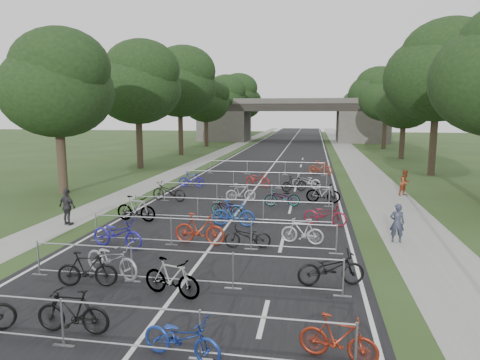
{
  "coord_description": "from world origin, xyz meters",
  "views": [
    {
      "loc": [
        3.7,
        -7.82,
        5.06
      ],
      "look_at": [
        -0.44,
        16.27,
        1.1
      ],
      "focal_mm": 32.0,
      "sensor_mm": 36.0,
      "label": 1
    }
  ],
  "objects_px": {
    "pedestrian_a": "(397,223)",
    "pedestrian_c": "(67,207)",
    "overpass_bridge": "(292,120)",
    "bike_1": "(73,312)",
    "bike_2": "(182,338)",
    "pedestrian_b": "(405,183)"
  },
  "relations": [
    {
      "from": "pedestrian_c",
      "to": "bike_1",
      "type": "bearing_deg",
      "value": 141.83
    },
    {
      "from": "pedestrian_a",
      "to": "pedestrian_c",
      "type": "height_order",
      "value": "pedestrian_c"
    },
    {
      "from": "pedestrian_a",
      "to": "pedestrian_c",
      "type": "bearing_deg",
      "value": 1.43
    },
    {
      "from": "pedestrian_a",
      "to": "pedestrian_c",
      "type": "xyz_separation_m",
      "value": [
        -14.0,
        0.16,
        0.06
      ]
    },
    {
      "from": "pedestrian_b",
      "to": "pedestrian_c",
      "type": "xyz_separation_m",
      "value": [
        -16.23,
        -9.66,
        0.05
      ]
    },
    {
      "from": "overpass_bridge",
      "to": "pedestrian_c",
      "type": "height_order",
      "value": "overpass_bridge"
    },
    {
      "from": "bike_1",
      "to": "pedestrian_b",
      "type": "bearing_deg",
      "value": 148.17
    },
    {
      "from": "pedestrian_c",
      "to": "pedestrian_b",
      "type": "bearing_deg",
      "value": -129.51
    },
    {
      "from": "bike_1",
      "to": "pedestrian_a",
      "type": "xyz_separation_m",
      "value": [
        8.58,
        8.48,
        0.23
      ]
    },
    {
      "from": "bike_1",
      "to": "bike_2",
      "type": "xyz_separation_m",
      "value": [
        2.76,
        -0.57,
        -0.06
      ]
    },
    {
      "from": "bike_1",
      "to": "pedestrian_a",
      "type": "distance_m",
      "value": 12.07
    },
    {
      "from": "overpass_bridge",
      "to": "pedestrian_b",
      "type": "bearing_deg",
      "value": -78.73
    },
    {
      "from": "overpass_bridge",
      "to": "pedestrian_c",
      "type": "relative_size",
      "value": 18.72
    },
    {
      "from": "overpass_bridge",
      "to": "pedestrian_a",
      "type": "height_order",
      "value": "overpass_bridge"
    },
    {
      "from": "pedestrian_a",
      "to": "pedestrian_b",
      "type": "relative_size",
      "value": 0.98
    },
    {
      "from": "overpass_bridge",
      "to": "pedestrian_b",
      "type": "xyz_separation_m",
      "value": [
        9.2,
        -46.15,
        -2.76
      ]
    },
    {
      "from": "overpass_bridge",
      "to": "bike_2",
      "type": "bearing_deg",
      "value": -88.99
    },
    {
      "from": "bike_1",
      "to": "bike_2",
      "type": "distance_m",
      "value": 2.82
    },
    {
      "from": "pedestrian_a",
      "to": "pedestrian_b",
      "type": "xyz_separation_m",
      "value": [
        2.23,
        9.82,
        0.01
      ]
    },
    {
      "from": "pedestrian_b",
      "to": "pedestrian_c",
      "type": "height_order",
      "value": "pedestrian_c"
    },
    {
      "from": "overpass_bridge",
      "to": "bike_1",
      "type": "height_order",
      "value": "overpass_bridge"
    },
    {
      "from": "overpass_bridge",
      "to": "pedestrian_a",
      "type": "distance_m",
      "value": 56.47
    }
  ]
}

